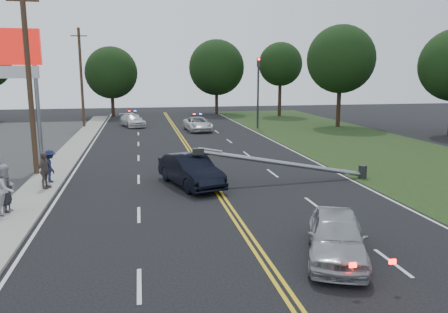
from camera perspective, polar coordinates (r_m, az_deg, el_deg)
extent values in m
plane|color=black|center=(14.52, 4.03, -11.64)|extent=(120.00, 120.00, 0.00)
cube|color=gray|center=(24.09, -22.36, -3.15)|extent=(1.80, 70.00, 0.12)
cube|color=black|center=(29.11, 25.11, -1.17)|extent=(12.00, 80.00, 0.01)
cube|color=gold|center=(23.87, -2.17, -2.57)|extent=(0.36, 80.00, 0.00)
cylinder|color=gray|center=(27.63, -23.12, 5.73)|extent=(0.24, 0.24, 7.00)
cube|color=#B7120C|center=(27.87, -26.14, 12.76)|extent=(3.20, 0.35, 2.00)
cube|color=white|center=(27.83, -25.89, 9.89)|extent=(2.80, 0.30, 0.70)
cylinder|color=#2D2D30|center=(44.59, 4.46, 8.18)|extent=(0.20, 0.20, 7.00)
cube|color=#2D2D30|center=(44.56, 4.52, 12.17)|extent=(0.28, 0.28, 0.90)
sphere|color=#FF0C07|center=(44.41, 4.58, 12.56)|extent=(0.22, 0.22, 0.22)
cylinder|color=#2D2D30|center=(24.52, 17.65, -1.91)|extent=(0.44, 0.44, 0.70)
cylinder|color=gray|center=(22.62, 7.82, -0.90)|extent=(8.90, 0.24, 1.80)
cube|color=#2D2D30|center=(21.47, -3.40, 0.67)|extent=(0.55, 0.32, 0.30)
cylinder|color=#382619|center=(25.59, -24.07, 8.70)|extent=(0.28, 0.28, 10.00)
cube|color=#382619|center=(25.84, -24.82, 18.02)|extent=(1.60, 0.10, 0.10)
cylinder|color=#382619|center=(47.29, -18.13, 9.66)|extent=(0.28, 0.28, 10.00)
cube|color=#382619|center=(47.43, -18.44, 14.73)|extent=(1.60, 0.10, 0.10)
cylinder|color=black|center=(58.37, -14.33, 6.66)|extent=(0.44, 0.44, 3.25)
sphere|color=black|center=(58.24, -14.52, 10.55)|extent=(6.58, 6.58, 6.58)
cylinder|color=black|center=(60.59, -0.98, 7.32)|extent=(0.44, 0.44, 3.65)
sphere|color=black|center=(60.48, -0.99, 11.55)|extent=(7.51, 7.51, 7.51)
cylinder|color=black|center=(57.98, 7.27, 7.19)|extent=(0.44, 0.44, 3.88)
sphere|color=black|center=(57.88, 7.39, 11.88)|extent=(5.60, 5.60, 5.60)
cylinder|color=black|center=(47.47, 14.72, 6.23)|extent=(0.44, 0.44, 4.03)
sphere|color=black|center=(47.36, 15.02, 12.18)|extent=(6.95, 6.95, 6.95)
imported|color=black|center=(21.76, -4.39, -1.81)|extent=(3.06, 5.07, 1.58)
imported|color=#A4A7AC|center=(13.79, 14.49, -10.03)|extent=(3.15, 4.52, 1.43)
imported|color=silver|center=(42.66, -3.47, 4.26)|extent=(2.56, 4.95, 1.33)
imported|color=silver|center=(47.02, -11.87, 4.64)|extent=(3.09, 4.84, 1.31)
imported|color=#23232A|center=(19.28, -26.43, -4.21)|extent=(0.45, 0.62, 1.59)
imported|color=#B9B9BE|center=(19.09, -26.57, -3.79)|extent=(0.93, 1.09, 1.96)
imported|color=#1B2043|center=(23.64, -21.75, -1.16)|extent=(0.97, 1.22, 1.65)
imported|color=#62544E|center=(22.43, -22.40, -1.70)|extent=(0.78, 1.11, 1.75)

